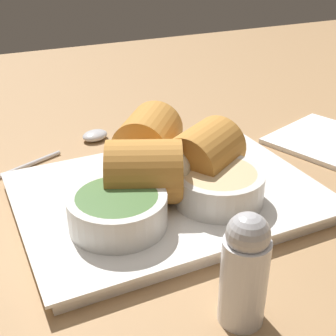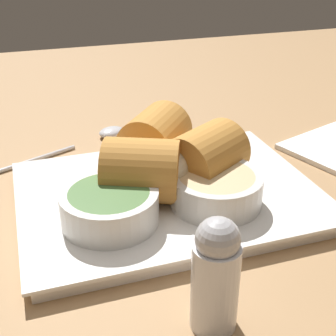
{
  "view_description": "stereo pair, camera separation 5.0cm",
  "coord_description": "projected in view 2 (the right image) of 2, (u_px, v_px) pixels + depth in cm",
  "views": [
    {
      "loc": [
        13.08,
        34.38,
        26.63
      ],
      "look_at": [
        -3.92,
        -1.3,
        5.89
      ],
      "focal_mm": 50.0,
      "sensor_mm": 36.0,
      "label": 1
    },
    {
      "loc": [
        8.44,
        36.24,
        26.63
      ],
      "look_at": [
        -3.92,
        -1.3,
        5.89
      ],
      "focal_mm": 50.0,
      "sensor_mm": 36.0,
      "label": 2
    }
  ],
  "objects": [
    {
      "name": "table_surface",
      "position": [
        133.0,
        225.0,
        0.45
      ],
      "size": [
        180.0,
        140.0,
        2.0
      ],
      "color": "#A87F54",
      "rests_on": "ground"
    },
    {
      "name": "serving_plate",
      "position": [
        168.0,
        196.0,
        0.46
      ],
      "size": [
        28.68,
        21.28,
        1.5
      ],
      "color": "white",
      "rests_on": "table_surface"
    },
    {
      "name": "roll_front_left",
      "position": [
        209.0,
        155.0,
        0.46
      ],
      "size": [
        8.96,
        8.66,
        5.97
      ],
      "color": "#C68438",
      "rests_on": "serving_plate"
    },
    {
      "name": "roll_front_right",
      "position": [
        147.0,
        171.0,
        0.43
      ],
      "size": [
        8.68,
        8.23,
        5.97
      ],
      "color": "#C68438",
      "rests_on": "serving_plate"
    },
    {
      "name": "roll_back_left",
      "position": [
        157.0,
        135.0,
        0.5
      ],
      "size": [
        8.98,
        9.09,
        5.97
      ],
      "color": "#C68438",
      "rests_on": "serving_plate"
    },
    {
      "name": "dipping_bowl_near",
      "position": [
        216.0,
        188.0,
        0.43
      ],
      "size": [
        8.51,
        8.51,
        2.96
      ],
      "color": "silver",
      "rests_on": "serving_plate"
    },
    {
      "name": "dipping_bowl_far",
      "position": [
        110.0,
        206.0,
        0.4
      ],
      "size": [
        8.51,
        8.51,
        2.96
      ],
      "color": "silver",
      "rests_on": "serving_plate"
    },
    {
      "name": "spoon",
      "position": [
        94.0,
        138.0,
        0.59
      ],
      "size": [
        18.95,
        9.43,
        1.19
      ],
      "color": "silver",
      "rests_on": "table_surface"
    },
    {
      "name": "salt_shaker",
      "position": [
        216.0,
        275.0,
        0.3
      ],
      "size": [
        3.23,
        3.23,
        8.62
      ],
      "color": "silver",
      "rests_on": "table_surface"
    }
  ]
}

